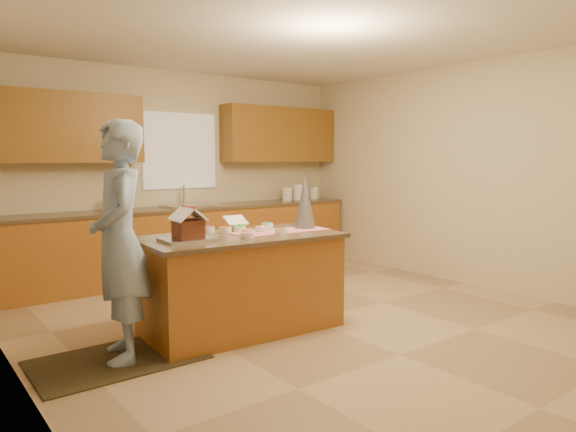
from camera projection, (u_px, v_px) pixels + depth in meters
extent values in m
plane|color=tan|center=(309.00, 320.00, 5.08)|extent=(5.50, 5.50, 0.00)
plane|color=silver|center=(310.00, 32.00, 4.79)|extent=(5.50, 5.50, 0.00)
plane|color=beige|center=(179.00, 173.00, 7.11)|extent=(5.50, 5.50, 0.00)
plane|color=beige|center=(14.00, 190.00, 3.43)|extent=(5.50, 5.50, 0.00)
plane|color=beige|center=(466.00, 175.00, 6.44)|extent=(5.50, 5.50, 0.00)
plane|color=gray|center=(48.00, 215.00, 2.82)|extent=(0.00, 2.50, 2.50)
cube|color=white|center=(180.00, 151.00, 7.05)|extent=(1.05, 0.03, 1.00)
cube|color=#A25B21|center=(191.00, 243.00, 6.97)|extent=(4.80, 0.60, 0.88)
cube|color=brown|center=(190.00, 208.00, 6.92)|extent=(4.85, 0.63, 0.04)
cube|color=brown|center=(60.00, 128.00, 5.97)|extent=(1.85, 0.35, 0.80)
cube|color=brown|center=(279.00, 135.00, 7.84)|extent=(1.85, 0.35, 0.80)
cube|color=silver|center=(190.00, 209.00, 6.92)|extent=(0.70, 0.45, 0.12)
cylinder|color=silver|center=(184.00, 195.00, 7.04)|extent=(0.03, 0.03, 0.28)
cube|color=#A25B21|center=(241.00, 285.00, 4.76)|extent=(1.75, 0.96, 0.83)
cube|color=brown|center=(241.00, 237.00, 4.71)|extent=(1.83, 1.04, 0.04)
cube|color=red|center=(281.00, 231.00, 4.94)|extent=(0.97, 0.40, 0.01)
cube|color=silver|center=(188.00, 239.00, 4.38)|extent=(0.45, 0.35, 0.02)
cube|color=white|center=(236.00, 221.00, 5.08)|extent=(0.22, 0.18, 0.09)
cone|color=#AAACB6|center=(305.00, 202.00, 5.13)|extent=(0.22, 0.22, 0.52)
cube|color=black|center=(117.00, 360.00, 4.06)|extent=(1.24, 0.81, 0.01)
imported|color=#8CA5C7|center=(120.00, 241.00, 3.99)|extent=(0.59, 0.76, 1.83)
cylinder|color=white|center=(287.00, 194.00, 7.87)|extent=(0.15, 0.15, 0.20)
cylinder|color=white|center=(298.00, 192.00, 8.00)|extent=(0.17, 0.17, 0.24)
cylinder|color=white|center=(314.00, 193.00, 8.19)|extent=(0.13, 0.13, 0.18)
cylinder|color=white|center=(115.00, 202.00, 6.31)|extent=(0.10, 0.10, 0.22)
cube|color=#5F2919|center=(188.00, 229.00, 4.37)|extent=(0.22, 0.24, 0.15)
cube|color=white|center=(181.00, 214.00, 4.32)|extent=(0.15, 0.27, 0.12)
cube|color=white|center=(195.00, 213.00, 4.39)|extent=(0.15, 0.27, 0.12)
cylinder|color=red|center=(188.00, 207.00, 4.35)|extent=(0.04, 0.27, 0.02)
cylinder|color=#762E8A|center=(208.00, 229.00, 4.88)|extent=(0.11, 0.11, 0.05)
cylinder|color=#2FABB2|center=(268.00, 226.00, 5.15)|extent=(0.11, 0.11, 0.05)
cylinder|color=#CA4B23|center=(225.00, 230.00, 4.85)|extent=(0.11, 0.11, 0.05)
cylinder|color=silver|center=(262.00, 229.00, 4.90)|extent=(0.11, 0.11, 0.05)
cylinder|color=#FF8678|center=(247.00, 235.00, 4.50)|extent=(0.11, 0.11, 0.05)
cylinder|color=#D75826|center=(281.00, 231.00, 4.75)|extent=(0.11, 0.11, 0.05)
cylinder|color=green|center=(239.00, 229.00, 4.94)|extent=(0.11, 0.11, 0.05)
cylinder|color=gold|center=(249.00, 232.00, 4.70)|extent=(0.11, 0.11, 0.05)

